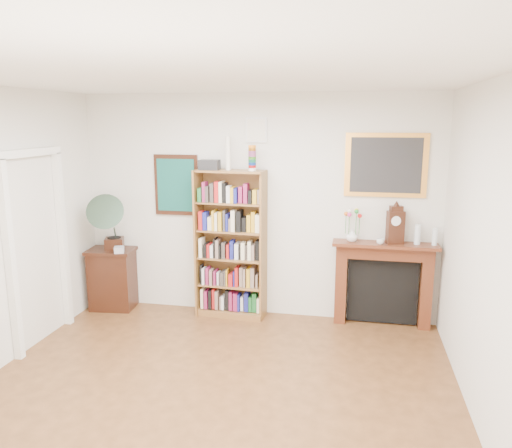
{
  "coord_description": "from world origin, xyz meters",
  "views": [
    {
      "loc": [
        1.21,
        -3.57,
        2.47
      ],
      "look_at": [
        0.17,
        1.6,
        1.37
      ],
      "focal_mm": 35.0,
      "sensor_mm": 36.0,
      "label": 1
    }
  ],
  "objects_px": {
    "side_cabinet": "(113,279)",
    "bottle_left": "(418,234)",
    "cd_stack": "(119,250)",
    "bottle_right": "(435,237)",
    "flower_vase": "(352,235)",
    "gramophone": "(108,219)",
    "mantel_clock": "(395,226)",
    "teacup": "(380,241)",
    "bookshelf": "(231,236)",
    "fireplace": "(383,277)"
  },
  "relations": [
    {
      "from": "side_cabinet",
      "to": "bottle_left",
      "type": "bearing_deg",
      "value": -4.37
    },
    {
      "from": "bottle_right",
      "to": "teacup",
      "type": "bearing_deg",
      "value": -172.74
    },
    {
      "from": "teacup",
      "to": "bottle_right",
      "type": "distance_m",
      "value": 0.63
    },
    {
      "from": "side_cabinet",
      "to": "gramophone",
      "type": "distance_m",
      "value": 0.83
    },
    {
      "from": "cd_stack",
      "to": "bottle_left",
      "type": "bearing_deg",
      "value": 3.86
    },
    {
      "from": "cd_stack",
      "to": "teacup",
      "type": "height_order",
      "value": "teacup"
    },
    {
      "from": "bottle_left",
      "to": "side_cabinet",
      "type": "bearing_deg",
      "value": -178.44
    },
    {
      "from": "cd_stack",
      "to": "mantel_clock",
      "type": "relative_size",
      "value": 0.27
    },
    {
      "from": "bookshelf",
      "to": "bottle_left",
      "type": "distance_m",
      "value": 2.25
    },
    {
      "from": "fireplace",
      "to": "bottle_left",
      "type": "xyz_separation_m",
      "value": [
        0.36,
        -0.04,
        0.56
      ]
    },
    {
      "from": "fireplace",
      "to": "mantel_clock",
      "type": "xyz_separation_m",
      "value": [
        0.1,
        -0.05,
        0.65
      ]
    },
    {
      "from": "fireplace",
      "to": "bottle_right",
      "type": "distance_m",
      "value": 0.77
    },
    {
      "from": "gramophone",
      "to": "bottle_left",
      "type": "height_order",
      "value": "gramophone"
    },
    {
      "from": "mantel_clock",
      "to": "flower_vase",
      "type": "distance_m",
      "value": 0.51
    },
    {
      "from": "side_cabinet",
      "to": "cd_stack",
      "type": "distance_m",
      "value": 0.5
    },
    {
      "from": "bookshelf",
      "to": "cd_stack",
      "type": "bearing_deg",
      "value": -167.65
    },
    {
      "from": "teacup",
      "to": "flower_vase",
      "type": "bearing_deg",
      "value": 167.67
    },
    {
      "from": "side_cabinet",
      "to": "bottle_left",
      "type": "relative_size",
      "value": 3.37
    },
    {
      "from": "bottle_right",
      "to": "side_cabinet",
      "type": "bearing_deg",
      "value": -178.53
    },
    {
      "from": "fireplace",
      "to": "gramophone",
      "type": "distance_m",
      "value": 3.52
    },
    {
      "from": "cd_stack",
      "to": "bottle_left",
      "type": "height_order",
      "value": "bottle_left"
    },
    {
      "from": "teacup",
      "to": "bottle_right",
      "type": "xyz_separation_m",
      "value": [
        0.62,
        0.08,
        0.07
      ]
    },
    {
      "from": "fireplace",
      "to": "bottle_right",
      "type": "height_order",
      "value": "bottle_right"
    },
    {
      "from": "bookshelf",
      "to": "flower_vase",
      "type": "height_order",
      "value": "bookshelf"
    },
    {
      "from": "gramophone",
      "to": "cd_stack",
      "type": "height_order",
      "value": "gramophone"
    },
    {
      "from": "mantel_clock",
      "to": "flower_vase",
      "type": "height_order",
      "value": "mantel_clock"
    },
    {
      "from": "side_cabinet",
      "to": "bottle_right",
      "type": "relative_size",
      "value": 4.05
    },
    {
      "from": "bookshelf",
      "to": "side_cabinet",
      "type": "height_order",
      "value": "bookshelf"
    },
    {
      "from": "fireplace",
      "to": "flower_vase",
      "type": "height_order",
      "value": "flower_vase"
    },
    {
      "from": "bookshelf",
      "to": "teacup",
      "type": "distance_m",
      "value": 1.82
    },
    {
      "from": "flower_vase",
      "to": "bottle_left",
      "type": "relative_size",
      "value": 0.62
    },
    {
      "from": "cd_stack",
      "to": "flower_vase",
      "type": "height_order",
      "value": "flower_vase"
    },
    {
      "from": "bottle_left",
      "to": "bottle_right",
      "type": "relative_size",
      "value": 1.2
    },
    {
      "from": "fireplace",
      "to": "bottle_left",
      "type": "relative_size",
      "value": 5.14
    },
    {
      "from": "mantel_clock",
      "to": "teacup",
      "type": "relative_size",
      "value": 5.2
    },
    {
      "from": "cd_stack",
      "to": "teacup",
      "type": "xyz_separation_m",
      "value": [
        3.23,
        0.17,
        0.23
      ]
    },
    {
      "from": "side_cabinet",
      "to": "fireplace",
      "type": "xyz_separation_m",
      "value": [
        3.49,
        0.14,
        0.2
      ]
    },
    {
      "from": "teacup",
      "to": "bottle_right",
      "type": "height_order",
      "value": "bottle_right"
    },
    {
      "from": "flower_vase",
      "to": "teacup",
      "type": "height_order",
      "value": "flower_vase"
    },
    {
      "from": "cd_stack",
      "to": "side_cabinet",
      "type": "bearing_deg",
      "value": 143.37
    },
    {
      "from": "bookshelf",
      "to": "bottle_left",
      "type": "height_order",
      "value": "bookshelf"
    },
    {
      "from": "teacup",
      "to": "bottle_left",
      "type": "height_order",
      "value": "bottle_left"
    },
    {
      "from": "bottle_left",
      "to": "bottle_right",
      "type": "xyz_separation_m",
      "value": [
        0.19,
        -0.0,
        -0.02
      ]
    },
    {
      "from": "bookshelf",
      "to": "teacup",
      "type": "height_order",
      "value": "bookshelf"
    },
    {
      "from": "mantel_clock",
      "to": "bookshelf",
      "type": "bearing_deg",
      "value": 162.87
    },
    {
      "from": "gramophone",
      "to": "bottle_left",
      "type": "xyz_separation_m",
      "value": [
        3.82,
        0.18,
        -0.07
      ]
    },
    {
      "from": "bookshelf",
      "to": "gramophone",
      "type": "relative_size",
      "value": 2.85
    },
    {
      "from": "gramophone",
      "to": "fireplace",
      "type": "bearing_deg",
      "value": -16.43
    },
    {
      "from": "bookshelf",
      "to": "flower_vase",
      "type": "relative_size",
      "value": 14.37
    },
    {
      "from": "side_cabinet",
      "to": "cd_stack",
      "type": "bearing_deg",
      "value": -42.55
    }
  ]
}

